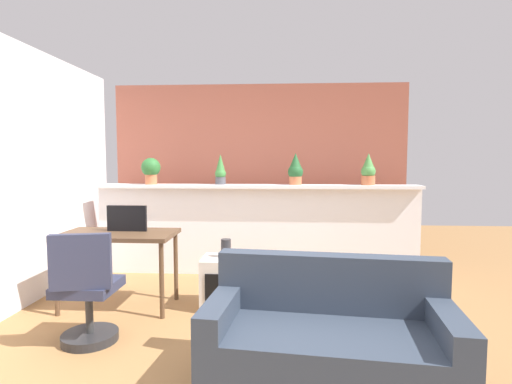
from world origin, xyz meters
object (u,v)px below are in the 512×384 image
(potted_plant_2, at_px, (295,170))
(potted_plant_3, at_px, (368,170))
(desk, at_px, (118,241))
(couch, at_px, (329,343))
(potted_plant_0, at_px, (151,169))
(tv_monitor, at_px, (127,218))
(office_chair, at_px, (87,296))
(side_cube_shelf, at_px, (223,282))
(potted_plant_1, at_px, (220,171))
(vase_on_shelf, at_px, (226,248))

(potted_plant_2, distance_m, potted_plant_3, 0.90)
(desk, bearing_deg, couch, -33.67)
(potted_plant_0, bearing_deg, tv_monitor, -83.95)
(potted_plant_0, bearing_deg, potted_plant_3, 0.62)
(tv_monitor, height_order, office_chair, tv_monitor)
(side_cube_shelf, bearing_deg, tv_monitor, 178.84)
(desk, bearing_deg, potted_plant_2, 35.58)
(tv_monitor, bearing_deg, office_chair, -89.46)
(potted_plant_2, height_order, office_chair, potted_plant_2)
(potted_plant_1, xyz_separation_m, desk, (-0.82, -1.27, -0.66))
(side_cube_shelf, bearing_deg, potted_plant_3, 35.84)
(potted_plant_2, bearing_deg, desk, -144.42)
(potted_plant_0, distance_m, couch, 3.34)
(desk, height_order, office_chair, office_chair)
(potted_plant_0, bearing_deg, potted_plant_1, 3.08)
(desk, distance_m, tv_monitor, 0.24)
(potted_plant_1, height_order, potted_plant_2, potted_plant_2)
(potted_plant_2, xyz_separation_m, vase_on_shelf, (-0.72, -1.18, -0.75))
(potted_plant_1, bearing_deg, desk, -122.91)
(desk, xyz_separation_m, vase_on_shelf, (1.05, 0.09, -0.08))
(desk, xyz_separation_m, office_chair, (0.07, -0.80, -0.28))
(desk, bearing_deg, tv_monitor, 53.30)
(potted_plant_3, xyz_separation_m, desk, (-2.67, -1.25, -0.66))
(potted_plant_1, relative_size, desk, 0.35)
(potted_plant_3, height_order, couch, potted_plant_3)
(potted_plant_3, height_order, tv_monitor, potted_plant_3)
(tv_monitor, xyz_separation_m, couch, (1.84, -1.35, -0.60))
(potted_plant_3, distance_m, office_chair, 3.44)
(potted_plant_0, bearing_deg, desk, -87.13)
(tv_monitor, bearing_deg, desk, -126.70)
(office_chair, distance_m, side_cube_shelf, 1.29)
(tv_monitor, bearing_deg, couch, -36.18)
(potted_plant_1, relative_size, potted_plant_2, 0.98)
(potted_plant_1, bearing_deg, vase_on_shelf, -79.09)
(vase_on_shelf, bearing_deg, potted_plant_3, 35.69)
(potted_plant_2, distance_m, tv_monitor, 2.13)
(potted_plant_2, height_order, desk, potted_plant_2)
(potted_plant_2, height_order, tv_monitor, potted_plant_2)
(potted_plant_3, bearing_deg, potted_plant_2, 179.03)
(potted_plant_3, bearing_deg, couch, -106.94)
(office_chair, distance_m, vase_on_shelf, 1.34)
(potted_plant_1, bearing_deg, side_cube_shelf, -80.74)
(office_chair, height_order, couch, office_chair)
(potted_plant_1, height_order, couch, potted_plant_1)
(office_chair, xyz_separation_m, vase_on_shelf, (0.98, 0.89, 0.20))
(couch, bearing_deg, desk, 146.33)
(side_cube_shelf, bearing_deg, potted_plant_2, 58.06)
(desk, bearing_deg, potted_plant_0, 92.87)
(couch, bearing_deg, potted_plant_2, 92.94)
(vase_on_shelf, xyz_separation_m, couch, (0.85, -1.35, -0.31))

